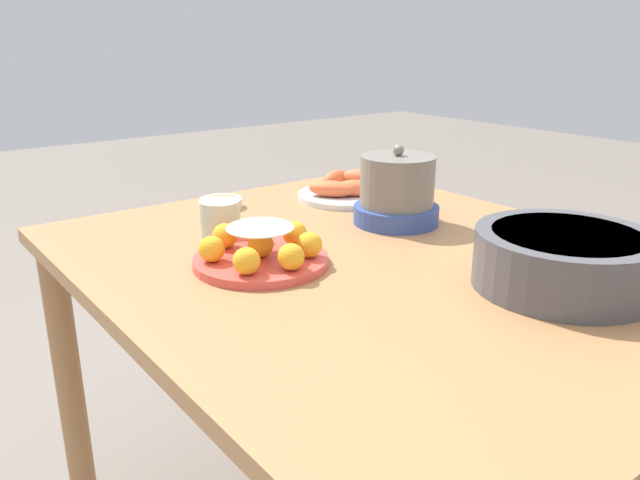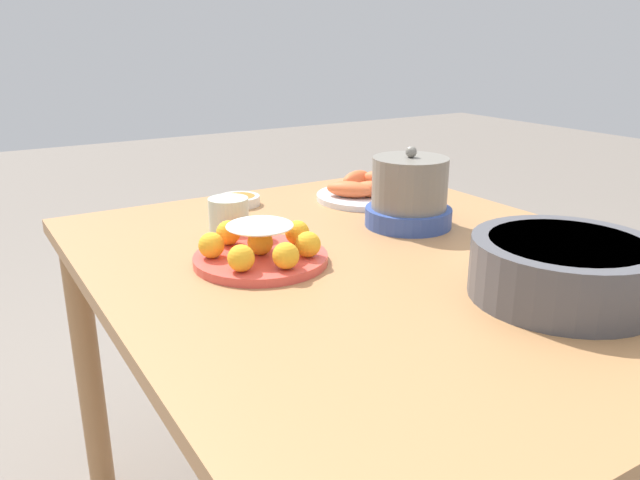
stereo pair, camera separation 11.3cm
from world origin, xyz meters
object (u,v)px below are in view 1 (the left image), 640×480
Objects in this scene: sauce_bowl at (221,202)px; seafood_platter at (346,189)px; serving_bowl at (564,259)px; dining_table at (375,303)px; cup_near at (220,220)px; cake_plate at (261,250)px; warming_pot at (397,192)px.

sauce_bowl is 0.32m from seafood_platter.
seafood_platter is (-0.67, 0.10, -0.03)m from serving_bowl.
sauce_bowl is at bearing -110.39° from seafood_platter.
cup_near reaches higher than dining_table.
cake_plate reaches higher than seafood_platter.
sauce_bowl is at bearing -172.63° from dining_table.
sauce_bowl is (-0.48, -0.06, 0.11)m from dining_table.
cup_near is at bearing -150.68° from serving_bowl.
seafood_platter is at bearing 103.44° from cup_near.
cake_plate is at bearing -4.97° from cup_near.
cake_plate is 0.41m from sauce_bowl.
serving_bowl is at bearing 29.32° from cup_near.
dining_table is 4.15× the size of serving_bowl.
seafood_platter is 0.25m from warming_pot.
cake_plate is at bearing -139.34° from serving_bowl.
seafood_platter is at bearing 171.83° from serving_bowl.
seafood_platter is 1.33× the size of warming_pot.
serving_bowl is (0.39, 0.33, 0.02)m from cake_plate.
serving_bowl is at bearing 40.66° from cake_plate.
serving_bowl is 0.65m from cup_near.
seafood_platter is 0.43m from cup_near.
warming_pot reaches higher than dining_table.
seafood_platter is at bearing 122.83° from cake_plate.
cup_near reaches higher than sauce_bowl.
dining_table is at bearing -32.39° from seafood_platter.
warming_pot is (-0.43, 0.04, 0.02)m from serving_bowl.
cup_near is (-0.27, -0.18, 0.13)m from dining_table.
dining_table is 0.45m from seafood_platter.
warming_pot is at bearing 174.61° from serving_bowl.
dining_table is at bearing -154.57° from serving_bowl.
dining_table is at bearing 64.06° from cake_plate.
warming_pot reaches higher than serving_bowl.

